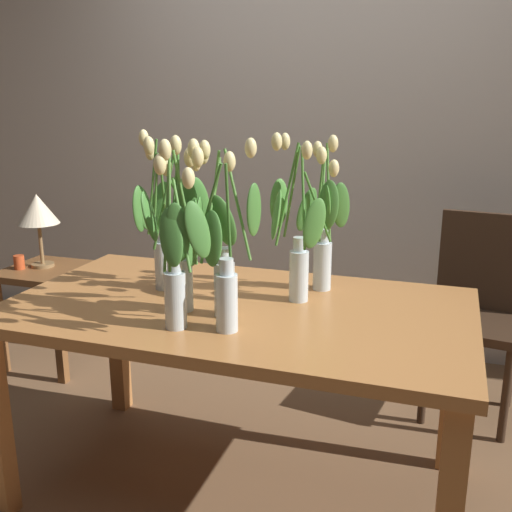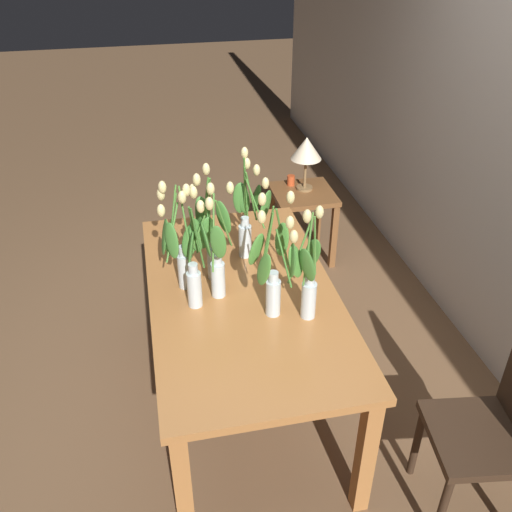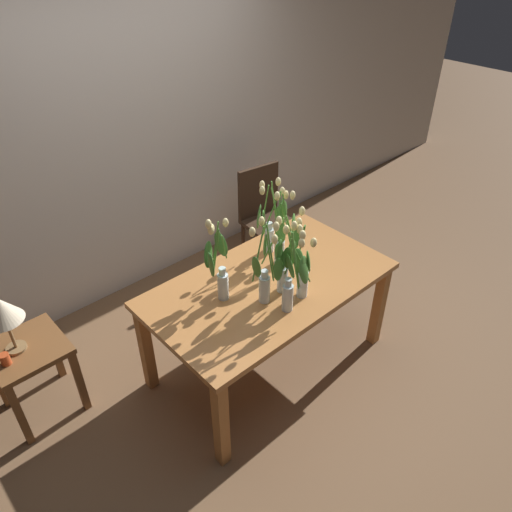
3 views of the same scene
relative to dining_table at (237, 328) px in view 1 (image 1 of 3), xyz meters
The scene contains 14 objects.
ground_plane 0.65m from the dining_table, ahead, with size 18.00×18.00×0.00m, color brown.
room_wall_rear 1.67m from the dining_table, 90.00° to the left, with size 9.00×0.10×2.70m, color beige.
dining_table is the anchor object (origin of this frame).
tulip_vase_0 0.46m from the dining_table, 44.56° to the left, with size 0.23×0.19×0.57m.
tulip_vase_1 0.39m from the dining_table, 29.51° to the left, with size 0.24×0.25×0.59m.
tulip_vase_2 0.44m from the dining_table, 105.14° to the right, with size 0.18×0.22×0.58m.
tulip_vase_3 0.37m from the dining_table, 138.51° to the right, with size 0.21×0.13×0.59m.
tulip_vase_4 0.47m from the dining_table, 163.87° to the left, with size 0.24×0.19×0.59m.
tulip_vase_5 0.35m from the dining_table, 82.22° to the right, with size 0.18×0.15×0.55m.
tulip_vase_6 0.35m from the dining_table, 93.82° to the right, with size 0.27×0.26×0.58m.
dining_chair 1.25m from the dining_table, 47.93° to the left, with size 0.45×0.45×0.93m.
side_table 1.54m from the dining_table, 152.48° to the left, with size 0.44×0.44×0.55m.
table_lamp 1.59m from the dining_table, 152.59° to the left, with size 0.22×0.22×0.40m.
pillar_candle 1.62m from the dining_table, 156.51° to the left, with size 0.06×0.06×0.07m, color #CC4C23.
Camera 1 is at (0.67, -1.80, 1.43)m, focal length 40.91 mm.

